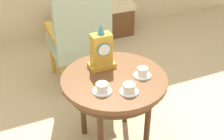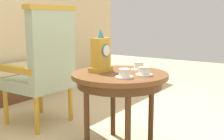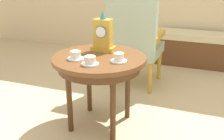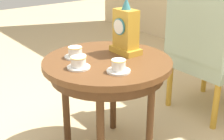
{
  "view_description": "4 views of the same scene",
  "coord_description": "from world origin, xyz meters",
  "px_view_note": "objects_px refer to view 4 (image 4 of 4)",
  "views": [
    {
      "loc": [
        -0.78,
        -1.54,
        1.76
      ],
      "look_at": [
        -0.07,
        0.08,
        0.66
      ],
      "focal_mm": 48.45,
      "sensor_mm": 36.0,
      "label": 1
    },
    {
      "loc": [
        -1.92,
        -1.1,
        1.02
      ],
      "look_at": [
        -0.15,
        0.08,
        0.65
      ],
      "focal_mm": 46.53,
      "sensor_mm": 36.0,
      "label": 2
    },
    {
      "loc": [
        0.77,
        -1.87,
        1.29
      ],
      "look_at": [
        0.03,
        0.12,
        0.49
      ],
      "focal_mm": 44.84,
      "sensor_mm": 36.0,
      "label": 3
    },
    {
      "loc": [
        1.35,
        -0.97,
        1.24
      ],
      "look_at": [
        0.03,
        0.04,
        0.58
      ],
      "focal_mm": 51.89,
      "sensor_mm": 36.0,
      "label": 4
    }
  ],
  "objects_px": {
    "teacup_right": "(78,63)",
    "teacup_center": "(118,67)",
    "teacup_left": "(75,53)",
    "mantel_clock": "(126,31)",
    "side_table": "(107,71)",
    "armchair": "(207,39)"
  },
  "relations": [
    {
      "from": "teacup_right",
      "to": "teacup_center",
      "type": "relative_size",
      "value": 1.0
    },
    {
      "from": "teacup_left",
      "to": "mantel_clock",
      "type": "distance_m",
      "value": 0.32
    },
    {
      "from": "teacup_left",
      "to": "side_table",
      "type": "bearing_deg",
      "value": 41.86
    },
    {
      "from": "side_table",
      "to": "teacup_right",
      "type": "xyz_separation_m",
      "value": [
        0.01,
        -0.2,
        0.1
      ]
    },
    {
      "from": "side_table",
      "to": "armchair",
      "type": "relative_size",
      "value": 0.66
    },
    {
      "from": "side_table",
      "to": "teacup_right",
      "type": "relative_size",
      "value": 5.97
    },
    {
      "from": "teacup_center",
      "to": "teacup_left",
      "type": "bearing_deg",
      "value": -170.26
    },
    {
      "from": "teacup_right",
      "to": "mantel_clock",
      "type": "xyz_separation_m",
      "value": [
        -0.04,
        0.36,
        0.11
      ]
    },
    {
      "from": "teacup_left",
      "to": "armchair",
      "type": "height_order",
      "value": "armchair"
    },
    {
      "from": "teacup_center",
      "to": "armchair",
      "type": "relative_size",
      "value": 0.11
    },
    {
      "from": "side_table",
      "to": "teacup_left",
      "type": "distance_m",
      "value": 0.22
    },
    {
      "from": "mantel_clock",
      "to": "teacup_left",
      "type": "bearing_deg",
      "value": -111.51
    },
    {
      "from": "teacup_left",
      "to": "armchair",
      "type": "relative_size",
      "value": 0.11
    },
    {
      "from": "teacup_right",
      "to": "teacup_center",
      "type": "bearing_deg",
      "value": 37.42
    },
    {
      "from": "teacup_right",
      "to": "side_table",
      "type": "bearing_deg",
      "value": 94.17
    },
    {
      "from": "teacup_right",
      "to": "mantel_clock",
      "type": "height_order",
      "value": "mantel_clock"
    },
    {
      "from": "teacup_left",
      "to": "teacup_right",
      "type": "bearing_deg",
      "value": -25.7
    },
    {
      "from": "teacup_left",
      "to": "armchair",
      "type": "distance_m",
      "value": 1.01
    },
    {
      "from": "teacup_left",
      "to": "armchair",
      "type": "bearing_deg",
      "value": 79.84
    },
    {
      "from": "side_table",
      "to": "mantel_clock",
      "type": "height_order",
      "value": "mantel_clock"
    },
    {
      "from": "side_table",
      "to": "teacup_right",
      "type": "bearing_deg",
      "value": -85.83
    },
    {
      "from": "armchair",
      "to": "mantel_clock",
      "type": "bearing_deg",
      "value": -95.29
    }
  ]
}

